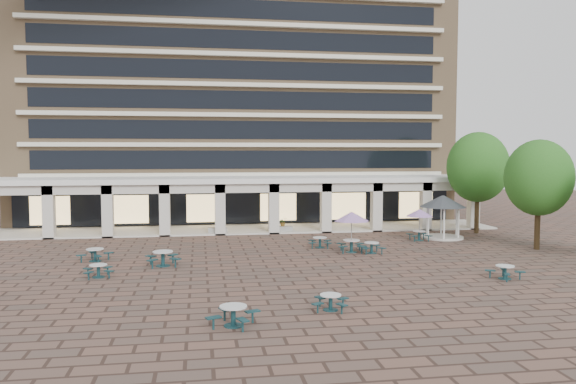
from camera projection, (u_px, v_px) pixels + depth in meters
name	position (u px, v px, depth m)	size (l,w,h in m)	color
ground	(266.00, 265.00, 31.94)	(120.00, 120.00, 0.00)	brown
apartment_building	(236.00, 91.00, 56.16)	(40.00, 15.50, 25.20)	#9B7B57
retail_arcade	(245.00, 194.00, 46.31)	(42.00, 6.60, 4.40)	white
picnic_table_1	(233.00, 314.00, 20.68)	(2.10, 2.10, 0.77)	#153E3F
picnic_table_2	(331.00, 301.00, 22.78)	(1.74, 1.74, 0.66)	#153E3F
picnic_table_5	(98.00, 270.00, 28.82)	(1.71, 1.71, 0.67)	#153E3F
picnic_table_6	(352.00, 218.00, 35.95)	(2.26, 2.26, 2.61)	#153E3F
picnic_table_7	(505.00, 271.00, 28.45)	(1.88, 1.88, 0.69)	#153E3F
picnic_table_8	(163.00, 257.00, 31.67)	(2.11, 2.11, 0.85)	#153E3F
picnic_table_10	(320.00, 241.00, 37.83)	(1.81, 1.81, 0.71)	#153E3F
picnic_table_11	(419.00, 214.00, 40.85)	(1.98, 1.98, 2.29)	#153E3F
picnic_table_12	(95.00, 254.00, 33.06)	(2.05, 2.05, 0.75)	#153E3F
picnic_table_13	(372.00, 247.00, 35.74)	(1.58, 1.58, 0.70)	#153E3F
gazebo	(443.00, 206.00, 41.92)	(3.45, 3.45, 3.21)	beige
tree_east_a	(539.00, 178.00, 36.87)	(4.37, 4.37, 7.29)	#382816
tree_east_c	(478.00, 167.00, 44.33)	(4.83, 4.83, 8.05)	#382816
planter_left	(218.00, 228.00, 44.26)	(1.50, 0.63, 1.20)	#969691
planter_right	(283.00, 227.00, 45.08)	(1.50, 0.68, 1.19)	#969691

